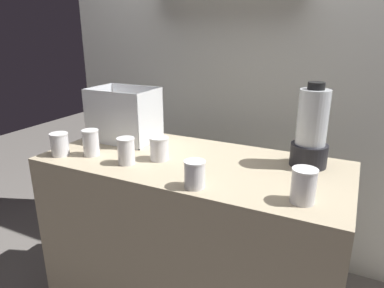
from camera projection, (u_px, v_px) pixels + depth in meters
The scene contains 10 objects.
counter at pixel (192, 244), 1.73m from camera, with size 1.40×0.64×0.90m, color tan.
back_wall_unit at pixel (246, 65), 2.13m from camera, with size 2.60×0.24×2.50m.
carrot_display_bin at pixel (126, 123), 1.87m from camera, with size 0.34×0.24×0.28m.
blender_pitcher at pixel (311, 132), 1.48m from camera, with size 0.16×0.16×0.37m.
juice_cup_mango_far_left at pixel (60, 145), 1.65m from camera, with size 0.09×0.09×0.11m.
juice_cup_carrot_left at pixel (91, 144), 1.64m from camera, with size 0.08×0.08×0.13m.
juice_cup_mango_middle at pixel (126, 153), 1.54m from camera, with size 0.08×0.08×0.12m.
juice_cup_pomegranate_right at pixel (159, 150), 1.59m from camera, with size 0.09×0.09×0.11m.
juice_cup_orange_far_right at pixel (195, 175), 1.31m from camera, with size 0.08×0.08×0.11m.
juice_cup_carrot_rightmost at pixel (303, 187), 1.19m from camera, with size 0.09×0.09×0.12m.
Camera 1 is at (0.66, -1.33, 1.47)m, focal length 32.26 mm.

